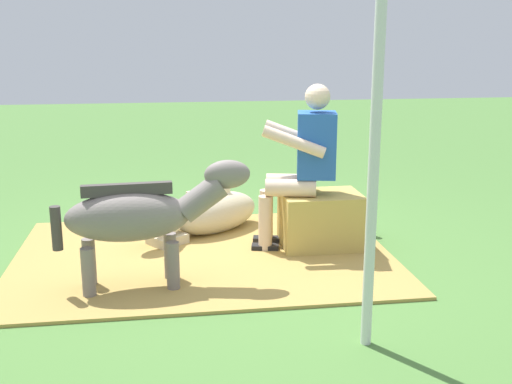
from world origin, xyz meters
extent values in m
plane|color=#4C7A38|center=(0.00, 0.00, 0.00)|extent=(24.00, 24.00, 0.00)
cube|color=#AD8C47|center=(0.23, 0.00, 0.01)|extent=(2.95, 2.14, 0.02)
cube|color=tan|center=(-0.74, -0.07, 0.23)|extent=(0.64, 0.46, 0.47)
cylinder|color=beige|center=(-0.47, -0.01, 0.54)|extent=(0.42, 0.22, 0.14)
cylinder|color=beige|center=(-0.27, -0.05, 0.23)|extent=(0.11, 0.11, 0.47)
cube|color=black|center=(-0.27, -0.05, 0.03)|extent=(0.24, 0.14, 0.06)
cylinder|color=beige|center=(-0.51, -0.21, 0.54)|extent=(0.42, 0.22, 0.14)
cylinder|color=beige|center=(-0.32, -0.25, 0.23)|extent=(0.11, 0.11, 0.47)
cube|color=black|center=(-0.32, -0.25, 0.03)|extent=(0.24, 0.14, 0.06)
cube|color=#2659B2|center=(-0.69, -0.07, 0.87)|extent=(0.35, 0.34, 0.52)
cylinder|color=beige|center=(-0.48, 0.05, 0.92)|extent=(0.51, 0.19, 0.26)
cylinder|color=beige|center=(-0.54, -0.26, 0.92)|extent=(0.51, 0.19, 0.26)
sphere|color=beige|center=(-0.69, -0.07, 1.25)|extent=(0.20, 0.20, 0.20)
ellipsoid|color=slate|center=(0.77, 0.58, 0.52)|extent=(0.86, 0.38, 0.34)
cylinder|color=slate|center=(0.49, 0.46, 0.18)|extent=(0.09, 0.09, 0.35)
cylinder|color=slate|center=(0.48, 0.66, 0.18)|extent=(0.09, 0.09, 0.35)
cylinder|color=slate|center=(1.05, 0.50, 0.18)|extent=(0.09, 0.09, 0.35)
cylinder|color=slate|center=(1.04, 0.70, 0.18)|extent=(0.09, 0.09, 0.35)
cylinder|color=slate|center=(0.27, 0.54, 0.62)|extent=(0.38, 0.21, 0.33)
ellipsoid|color=slate|center=(0.09, 0.53, 0.78)|extent=(0.33, 0.18, 0.20)
cube|color=#433D3A|center=(0.77, 0.58, 0.71)|extent=(0.60, 0.10, 0.08)
cylinder|color=#433D3A|center=(1.23, 0.61, 0.47)|extent=(0.07, 0.07, 0.30)
ellipsoid|color=beige|center=(0.07, -0.64, 0.18)|extent=(0.95, 0.84, 0.36)
cube|color=beige|center=(0.51, -0.32, 0.05)|extent=(0.37, 0.36, 0.10)
cylinder|color=beige|center=(0.53, -0.31, 0.24)|extent=(0.34, 0.31, 0.30)
ellipsoid|color=beige|center=(0.67, -0.20, 0.32)|extent=(0.34, 0.31, 0.20)
cube|color=beige|center=(0.14, -0.59, 0.38)|extent=(0.40, 0.32, 0.08)
cylinder|color=brown|center=(-1.24, -0.34, 0.11)|extent=(0.07, 0.07, 0.22)
cone|color=brown|center=(-1.24, -0.34, 0.25)|extent=(0.06, 0.06, 0.06)
cylinder|color=silver|center=(-0.59, 1.57, 1.24)|extent=(0.06, 0.06, 2.48)
camera|label=1|loc=(0.51, 4.71, 1.71)|focal=43.91mm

